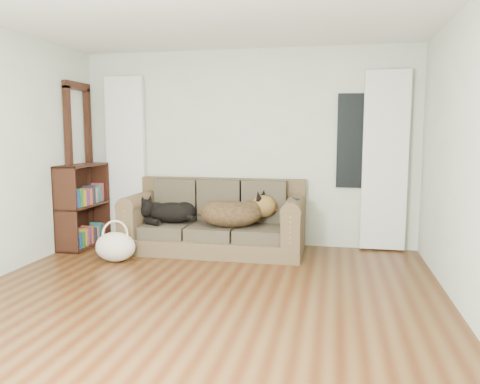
% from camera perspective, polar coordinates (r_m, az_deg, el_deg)
% --- Properties ---
extents(floor, '(5.00, 5.00, 0.00)m').
position_cam_1_polar(floor, '(4.17, -6.02, -13.96)').
color(floor, '#411F0C').
rests_on(floor, ground).
extents(wall_back, '(4.50, 0.04, 2.60)m').
position_cam_1_polar(wall_back, '(6.32, 0.70, 5.38)').
color(wall_back, beige).
rests_on(wall_back, ground).
extents(curtain_left, '(0.55, 0.08, 2.25)m').
position_cam_1_polar(curtain_left, '(6.78, -13.73, 4.03)').
color(curtain_left, white).
rests_on(curtain_left, ground).
extents(curtain_right, '(0.55, 0.08, 2.25)m').
position_cam_1_polar(curtain_right, '(6.16, 17.26, 3.61)').
color(curtain_right, white).
rests_on(curtain_right, ground).
extents(window_pane, '(0.50, 0.03, 1.20)m').
position_cam_1_polar(window_pane, '(6.18, 14.05, 6.05)').
color(window_pane, black).
rests_on(window_pane, wall_back).
extents(door_casing, '(0.07, 0.60, 2.10)m').
position_cam_1_polar(door_casing, '(6.69, -18.94, 2.95)').
color(door_casing, black).
rests_on(door_casing, ground).
extents(sofa, '(2.25, 0.97, 0.92)m').
position_cam_1_polar(sofa, '(5.96, -3.15, -2.97)').
color(sofa, brown).
rests_on(sofa, floor).
extents(dog_black_lab, '(0.66, 0.47, 0.27)m').
position_cam_1_polar(dog_black_lab, '(6.13, -8.63, -2.48)').
color(dog_black_lab, black).
rests_on(dog_black_lab, sofa).
extents(dog_shepherd, '(0.85, 0.64, 0.35)m').
position_cam_1_polar(dog_shepherd, '(5.81, -0.65, -2.82)').
color(dog_shepherd, black).
rests_on(dog_shepherd, sofa).
extents(tv_remote, '(0.11, 0.19, 0.02)m').
position_cam_1_polar(tv_remote, '(5.61, 6.85, -0.75)').
color(tv_remote, black).
rests_on(tv_remote, sofa).
extents(tote_bag, '(0.57, 0.51, 0.35)m').
position_cam_1_polar(tote_bag, '(5.72, -14.94, -6.61)').
color(tote_bag, beige).
rests_on(tote_bag, floor).
extents(bookshelf, '(0.40, 0.90, 1.09)m').
position_cam_1_polar(bookshelf, '(6.56, -18.59, -1.95)').
color(bookshelf, black).
rests_on(bookshelf, floor).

